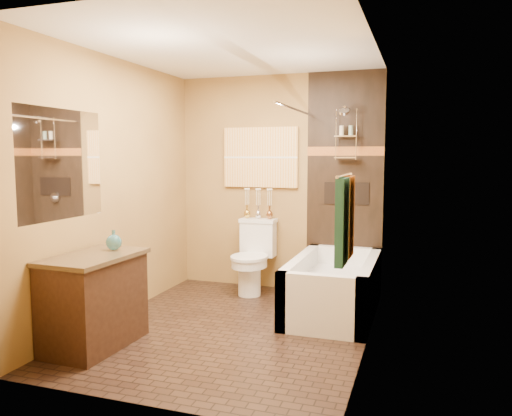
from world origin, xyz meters
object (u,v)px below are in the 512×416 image
at_px(sunset_painting, 261,157).
at_px(vanity, 94,300).
at_px(toilet, 253,256).
at_px(bathtub, 334,291).

height_order(sunset_painting, vanity, sunset_painting).
distance_m(sunset_painting, vanity, 2.62).
height_order(sunset_painting, toilet, sunset_painting).
xyz_separation_m(bathtub, vanity, (-1.72, -1.51, 0.16)).
relative_size(toilet, vanity, 0.94).
relative_size(bathtub, toilet, 1.80).
height_order(sunset_painting, bathtub, sunset_painting).
bearing_deg(sunset_painting, vanity, -107.72).
bearing_deg(vanity, bathtub, 43.16).
distance_m(bathtub, vanity, 2.30).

